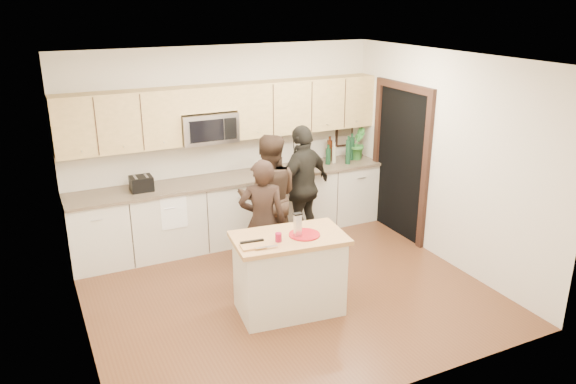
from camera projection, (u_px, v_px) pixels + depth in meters
name	position (u px, v px, depth m)	size (l,w,h in m)	color
floor	(287.00, 291.00, 6.67)	(4.50, 4.50, 0.00)	#55321D
room_shell	(287.00, 150.00, 6.10)	(4.52, 4.02, 2.71)	beige
back_cabinetry	(235.00, 208.00, 7.95)	(4.50, 0.66, 0.94)	beige
upper_cabinetry	(230.00, 110.00, 7.63)	(4.50, 0.33, 0.75)	tan
microwave	(208.00, 127.00, 7.52)	(0.76, 0.41, 0.40)	silver
doorway	(400.00, 157.00, 7.97)	(0.06, 1.25, 2.20)	black
framed_picture	(344.00, 134.00, 8.73)	(0.30, 0.03, 0.38)	black
dish_towel	(171.00, 201.00, 7.29)	(0.34, 0.60, 0.48)	white
island	(289.00, 273.00, 6.13)	(1.27, 0.83, 0.90)	beige
red_plate	(304.00, 235.00, 5.99)	(0.33, 0.33, 0.02)	maroon
box_grater	(298.00, 224.00, 5.90)	(0.09, 0.06, 0.26)	silver
drink_glass	(278.00, 237.00, 5.83)	(0.07, 0.07, 0.09)	maroon
cutting_board	(253.00, 246.00, 5.72)	(0.25, 0.18, 0.02)	#A98146
tongs	(252.00, 241.00, 5.78)	(0.25, 0.03, 0.02)	black
knife	(267.00, 247.00, 5.66)	(0.23, 0.02, 0.01)	silver
toaster	(141.00, 183.00, 7.22)	(0.28, 0.24, 0.19)	black
bottle_cluster	(342.00, 150.00, 8.46)	(0.52, 0.35, 0.43)	#10321B
orchid	(357.00, 143.00, 8.57)	(0.27, 0.22, 0.49)	#337B31
woman_left	(263.00, 222.00, 6.68)	(0.57, 0.37, 1.55)	black
woman_center	(269.00, 198.00, 7.27)	(0.82, 0.64, 1.69)	black
woman_right	(303.00, 186.00, 7.67)	(1.00, 0.42, 1.71)	black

